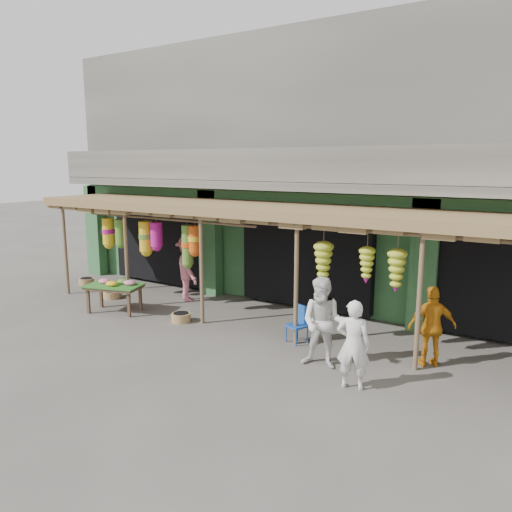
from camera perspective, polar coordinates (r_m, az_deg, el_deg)
The scene contains 12 objects.
ground at distance 11.34m, azimuth 0.50°, elevation -8.69°, with size 80.00×80.00×0.00m, color #514C47.
building at distance 15.05m, azimuth 10.64°, elevation 8.98°, with size 16.40×6.80×7.00m.
awning at distance 11.52m, azimuth 2.10°, elevation 4.76°, with size 14.00×2.70×2.79m.
flower_table at distance 13.15m, azimuth -15.82°, elevation -3.35°, with size 1.56×1.18×0.83m.
blue_chair at distance 10.66m, azimuth 5.00°, elevation -7.54°, with size 0.48×0.48×0.78m.
basket_left at distance 16.53m, azimuth -18.81°, elevation -2.74°, with size 0.46×0.46×0.19m, color #966A44.
basket_mid at distance 14.65m, azimuth -16.07°, elevation -4.24°, with size 0.51×0.51×0.20m, color #A48A49.
basket_right at distance 12.16m, azimuth -8.56°, elevation -6.96°, with size 0.46×0.46×0.21m, color #906443.
person_front at distance 8.59m, azimuth 11.05°, elevation -9.90°, with size 0.56×0.37×1.54m, color white.
person_right at distance 9.33m, azimuth 7.68°, elevation -7.57°, with size 0.83×0.65×1.71m, color silver.
person_vendor at distance 9.87m, azimuth 19.47°, elevation -7.61°, with size 0.90×0.37×1.53m, color orange.
person_shopper at distance 13.77m, azimuth -7.77°, elevation -1.41°, with size 1.17×0.67×1.81m, color #CA6B78.
Camera 1 is at (5.74, -9.04, 3.75)m, focal length 35.00 mm.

